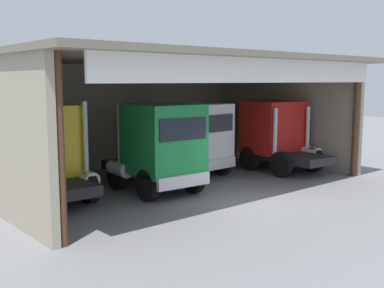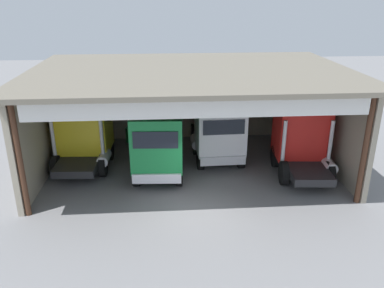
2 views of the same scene
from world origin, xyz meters
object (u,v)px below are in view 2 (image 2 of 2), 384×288
at_px(truck_white_right_bay, 218,133).
at_px(oil_drum, 131,135).
at_px(truck_yellow_yard_outside, 84,132).
at_px(tool_cart, 199,133).
at_px(truck_red_center_bay, 302,140).
at_px(truck_green_center_left_bay, 158,144).

relative_size(truck_white_right_bay, oil_drum, 4.78).
height_order(truck_yellow_yard_outside, tool_cart, truck_yellow_yard_outside).
height_order(truck_yellow_yard_outside, truck_red_center_bay, truck_yellow_yard_outside).
bearing_deg(truck_white_right_bay, truck_yellow_yard_outside, -3.73).
relative_size(truck_white_right_bay, truck_red_center_bay, 0.97).
height_order(truck_green_center_left_bay, oil_drum, truck_green_center_left_bay).
height_order(truck_white_right_bay, truck_red_center_bay, truck_red_center_bay).
distance_m(truck_green_center_left_bay, truck_white_right_bay, 3.52).
xyz_separation_m(truck_yellow_yard_outside, tool_cart, (6.20, 3.19, -1.33)).
relative_size(truck_yellow_yard_outside, truck_red_center_bay, 1.01).
distance_m(truck_yellow_yard_outside, oil_drum, 4.15).
relative_size(truck_green_center_left_bay, truck_white_right_bay, 1.13).
xyz_separation_m(truck_white_right_bay, oil_drum, (-4.83, 3.55, -1.25)).
height_order(truck_yellow_yard_outside, truck_green_center_left_bay, truck_yellow_yard_outside).
bearing_deg(truck_yellow_yard_outside, oil_drum, 60.19).
height_order(oil_drum, tool_cart, tool_cart).
xyz_separation_m(truck_green_center_left_bay, tool_cart, (2.41, 5.03, -1.31)).
relative_size(truck_green_center_left_bay, truck_red_center_bay, 1.10).
bearing_deg(oil_drum, truck_green_center_left_bay, -71.70).
height_order(truck_red_center_bay, tool_cart, truck_red_center_bay).
xyz_separation_m(truck_white_right_bay, tool_cart, (-0.72, 3.42, -1.20)).
bearing_deg(oil_drum, truck_white_right_bay, -36.25).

